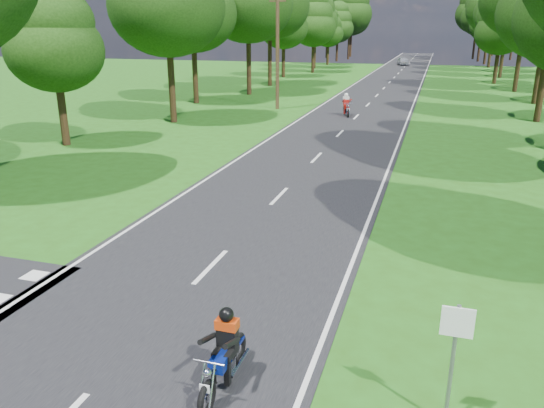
% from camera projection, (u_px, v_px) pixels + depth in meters
% --- Properties ---
extents(ground, '(160.00, 160.00, 0.00)m').
position_uv_depth(ground, '(173.00, 306.00, 11.24)').
color(ground, '#225012').
rests_on(ground, ground).
extents(main_road, '(7.00, 140.00, 0.02)m').
position_uv_depth(main_road, '(390.00, 82.00, 56.56)').
color(main_road, black).
rests_on(main_road, ground).
extents(road_markings, '(7.40, 140.00, 0.01)m').
position_uv_depth(road_markings, '(387.00, 84.00, 54.90)').
color(road_markings, silver).
rests_on(road_markings, main_road).
extents(treeline, '(40.00, 115.35, 14.78)m').
position_uv_depth(treeline, '(415.00, 4.00, 62.67)').
color(treeline, black).
rests_on(treeline, ground).
extents(telegraph_pole, '(1.20, 0.26, 8.00)m').
position_uv_depth(telegraph_pole, '(277.00, 50.00, 37.00)').
color(telegraph_pole, '#382616').
rests_on(telegraph_pole, ground).
extents(road_sign, '(0.45, 0.07, 2.00)m').
position_uv_depth(road_sign, '(454.00, 347.00, 7.46)').
color(road_sign, slate).
rests_on(road_sign, ground).
extents(rider_near_blue, '(0.55, 1.63, 1.36)m').
position_uv_depth(rider_near_blue, '(223.00, 350.00, 8.48)').
color(rider_near_blue, navy).
rests_on(rider_near_blue, main_road).
extents(rider_far_red, '(1.13, 1.88, 1.48)m').
position_uv_depth(rider_far_red, '(346.00, 105.00, 34.95)').
color(rider_far_red, '#B0150D').
rests_on(rider_far_red, main_road).
extents(distant_car, '(2.38, 3.84, 1.22)m').
position_uv_depth(distant_car, '(403.00, 61.00, 81.41)').
color(distant_car, '#B1B5B9').
rests_on(distant_car, main_road).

